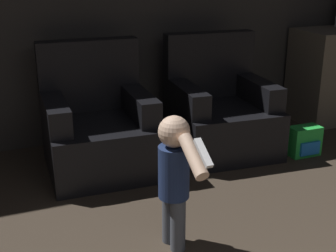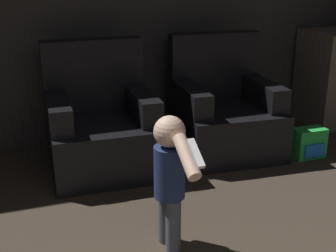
{
  "view_description": "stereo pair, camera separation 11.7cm",
  "coord_description": "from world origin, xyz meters",
  "px_view_note": "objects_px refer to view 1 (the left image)",
  "views": [
    {
      "loc": [
        -0.98,
        0.42,
        1.58
      ],
      "look_at": [
        0.13,
        3.19,
        0.52
      ],
      "focal_mm": 50.0,
      "sensor_mm": 36.0,
      "label": 1
    },
    {
      "loc": [
        -0.87,
        0.37,
        1.58
      ],
      "look_at": [
        0.13,
        3.19,
        0.52
      ],
      "focal_mm": 50.0,
      "sensor_mm": 36.0,
      "label": 2
    }
  ],
  "objects_px": {
    "armchair_left": "(98,128)",
    "armchair_right": "(219,112)",
    "person_toddler": "(174,172)",
    "toy_backpack": "(304,141)"
  },
  "relations": [
    {
      "from": "armchair_right",
      "to": "toy_backpack",
      "type": "xyz_separation_m",
      "value": [
        0.6,
        -0.43,
        -0.21
      ]
    },
    {
      "from": "person_toddler",
      "to": "toy_backpack",
      "type": "relative_size",
      "value": 2.99
    },
    {
      "from": "armchair_right",
      "to": "person_toddler",
      "type": "height_order",
      "value": "armchair_right"
    },
    {
      "from": "toy_backpack",
      "to": "armchair_left",
      "type": "bearing_deg",
      "value": 165.79
    },
    {
      "from": "armchair_right",
      "to": "person_toddler",
      "type": "xyz_separation_m",
      "value": [
        -0.95,
        -1.26,
        0.14
      ]
    },
    {
      "from": "armchair_left",
      "to": "toy_backpack",
      "type": "bearing_deg",
      "value": -12.05
    },
    {
      "from": "armchair_left",
      "to": "armchair_right",
      "type": "bearing_deg",
      "value": 2.16
    },
    {
      "from": "armchair_right",
      "to": "toy_backpack",
      "type": "bearing_deg",
      "value": -31.16
    },
    {
      "from": "armchair_right",
      "to": "person_toddler",
      "type": "relative_size",
      "value": 1.23
    },
    {
      "from": "armchair_left",
      "to": "armchair_right",
      "type": "relative_size",
      "value": 1.0
    }
  ]
}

